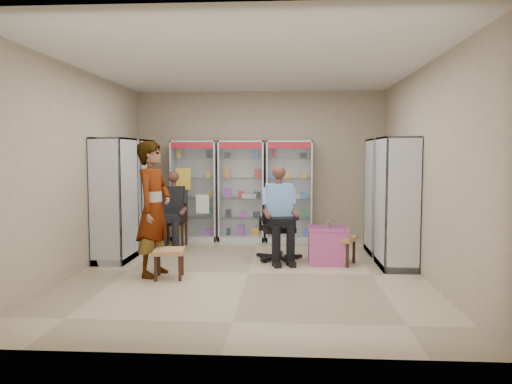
# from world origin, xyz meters

# --- Properties ---
(floor) EXTENTS (6.00, 6.00, 0.00)m
(floor) POSITION_xyz_m (0.00, 0.00, 0.00)
(floor) COLOR tan
(floor) RESTS_ON ground
(room_shell) EXTENTS (5.02, 6.02, 3.01)m
(room_shell) POSITION_xyz_m (0.00, 0.00, 1.97)
(room_shell) COLOR tan
(room_shell) RESTS_ON ground
(cabinet_back_left) EXTENTS (0.90, 0.50, 2.00)m
(cabinet_back_left) POSITION_xyz_m (-1.30, 2.73, 1.00)
(cabinet_back_left) COLOR silver
(cabinet_back_left) RESTS_ON floor
(cabinet_back_mid) EXTENTS (0.90, 0.50, 2.00)m
(cabinet_back_mid) POSITION_xyz_m (-0.35, 2.73, 1.00)
(cabinet_back_mid) COLOR silver
(cabinet_back_mid) RESTS_ON floor
(cabinet_back_right) EXTENTS (0.90, 0.50, 2.00)m
(cabinet_back_right) POSITION_xyz_m (0.60, 2.73, 1.00)
(cabinet_back_right) COLOR silver
(cabinet_back_right) RESTS_ON floor
(cabinet_right_far) EXTENTS (0.90, 0.50, 2.00)m
(cabinet_right_far) POSITION_xyz_m (2.23, 1.60, 1.00)
(cabinet_right_far) COLOR #B1B3B9
(cabinet_right_far) RESTS_ON floor
(cabinet_right_near) EXTENTS (0.90, 0.50, 2.00)m
(cabinet_right_near) POSITION_xyz_m (2.23, 0.50, 1.00)
(cabinet_right_near) COLOR #A7ABAE
(cabinet_right_near) RESTS_ON floor
(cabinet_left_far) EXTENTS (0.90, 0.50, 2.00)m
(cabinet_left_far) POSITION_xyz_m (-2.23, 1.80, 1.00)
(cabinet_left_far) COLOR #AAACB1
(cabinet_left_far) RESTS_ON floor
(cabinet_left_near) EXTENTS (0.90, 0.50, 2.00)m
(cabinet_left_near) POSITION_xyz_m (-2.23, 0.70, 1.00)
(cabinet_left_near) COLOR #A2A5A9
(cabinet_left_near) RESTS_ON floor
(wooden_chair) EXTENTS (0.42, 0.42, 0.94)m
(wooden_chair) POSITION_xyz_m (-1.55, 2.00, 0.47)
(wooden_chair) COLOR black
(wooden_chair) RESTS_ON floor
(seated_customer) EXTENTS (0.44, 0.60, 1.34)m
(seated_customer) POSITION_xyz_m (-1.55, 1.95, 0.67)
(seated_customer) COLOR black
(seated_customer) RESTS_ON floor
(office_chair) EXTENTS (0.75, 0.75, 1.15)m
(office_chair) POSITION_xyz_m (0.42, 0.94, 0.57)
(office_chair) COLOR black
(office_chair) RESTS_ON floor
(seated_shopkeeper) EXTENTS (0.61, 0.75, 1.46)m
(seated_shopkeeper) POSITION_xyz_m (0.42, 0.89, 0.73)
(seated_shopkeeper) COLOR #6998D1
(seated_shopkeeper) RESTS_ON floor
(pink_trunk) EXTENTS (0.61, 0.59, 0.58)m
(pink_trunk) POSITION_xyz_m (1.21, 0.72, 0.29)
(pink_trunk) COLOR #C14D99
(pink_trunk) RESTS_ON floor
(tea_glass) EXTENTS (0.07, 0.07, 0.11)m
(tea_glass) POSITION_xyz_m (1.21, 0.70, 0.63)
(tea_glass) COLOR #5C2307
(tea_glass) RESTS_ON pink_trunk
(woven_stool_a) EXTENTS (0.59, 0.59, 0.44)m
(woven_stool_a) POSITION_xyz_m (1.40, 0.66, 0.22)
(woven_stool_a) COLOR olive
(woven_stool_a) RESTS_ON floor
(woven_stool_b) EXTENTS (0.46, 0.46, 0.41)m
(woven_stool_b) POSITION_xyz_m (-1.09, -0.38, 0.21)
(woven_stool_b) COLOR #B18B4A
(woven_stool_b) RESTS_ON floor
(standing_man) EXTENTS (0.60, 0.78, 1.93)m
(standing_man) POSITION_xyz_m (-1.34, -0.22, 0.96)
(standing_man) COLOR gray
(standing_man) RESTS_ON floor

